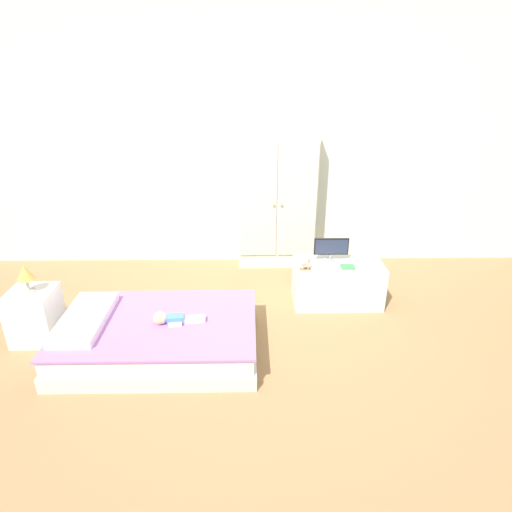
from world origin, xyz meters
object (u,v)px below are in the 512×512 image
nightstand (35,315)px  rocking_horse_toy (307,264)px  bed (159,336)px  wardrobe (277,201)px  book_green (348,267)px  tv_stand (337,283)px  table_lamp (25,274)px  tv_monitor (331,248)px  doll (170,319)px

nightstand → rocking_horse_toy: size_ratio=3.67×
bed → nightstand: nightstand is taller
wardrobe → book_green: 1.15m
bed → tv_stand: (1.52, 0.73, 0.07)m
table_lamp → tv_stand: bearing=12.1°
tv_monitor → book_green: 0.24m
table_lamp → book_green: table_lamp is taller
doll → rocking_horse_toy: size_ratio=3.32×
rocking_horse_toy → book_green: bearing=5.3°
bed → nightstand: 1.04m
table_lamp → book_green: bearing=9.9°
tv_monitor → book_green: tv_monitor is taller
doll → wardrobe: wardrobe is taller
bed → wardrobe: 1.96m
bed → tv_stand: size_ratio=1.86×
doll → book_green: size_ratio=3.22×
bed → wardrobe: size_ratio=1.02×
table_lamp → tv_monitor: 2.56m
doll → nightstand: bearing=169.7°
book_green → nightstand: bearing=-170.1°
bed → book_green: (1.58, 0.64, 0.28)m
wardrobe → tv_monitor: wardrobe is taller
nightstand → book_green: 2.66m
doll → table_lamp: bearing=169.7°
book_green → bed: bearing=-158.1°
tv_monitor → bed: bearing=-151.2°
table_lamp → rocking_horse_toy: bearing=10.7°
doll → nightstand: (-1.12, 0.20, -0.08)m
nightstand → tv_stand: 2.61m
tv_monitor → rocking_horse_toy: tv_monitor is taller
wardrobe → tv_monitor: size_ratio=4.64×
tv_stand → rocking_horse_toy: rocking_horse_toy is taller
nightstand → table_lamp: (0.00, 0.00, 0.37)m
tv_monitor → rocking_horse_toy: (-0.25, -0.20, -0.07)m
tv_monitor → nightstand: bearing=-166.0°
wardrobe → table_lamp: bearing=-145.5°
doll → rocking_horse_toy: rocking_horse_toy is taller
tv_monitor → rocking_horse_toy: 0.33m
bed → doll: bearing=-12.9°
doll → rocking_horse_toy: (1.11, 0.63, 0.15)m
wardrobe → tv_monitor: 0.92m
tv_stand → tv_monitor: bearing=133.9°
nightstand → doll: bearing=-10.3°
table_lamp → rocking_horse_toy: size_ratio=1.92×
doll → wardrobe: bearing=60.5°
table_lamp → bed: bearing=-10.1°
bed → rocking_horse_toy: bearing=26.5°
table_lamp → tv_monitor: (2.48, 0.62, -0.06)m
bed → table_lamp: (-1.02, 0.18, 0.46)m
nightstand → wardrobe: wardrobe is taller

